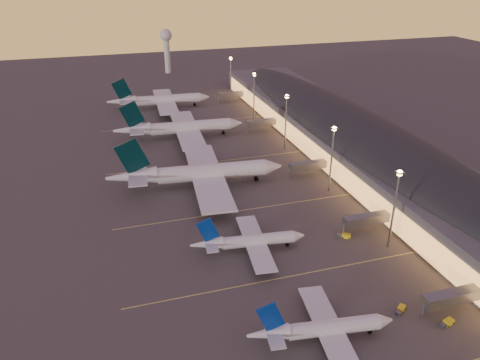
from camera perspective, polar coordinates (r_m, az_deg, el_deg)
name	(u,v)px	position (r m, az deg, el deg)	size (l,w,h in m)	color
ground	(279,267)	(137.54, 4.80, -10.52)	(700.00, 700.00, 0.00)	#42403D
airliner_narrow_south	(321,329)	(114.76, 9.90, -17.42)	(35.11, 31.61, 12.54)	silver
airliner_narrow_north	(249,241)	(142.30, 1.06, -7.46)	(35.29, 31.71, 12.60)	silver
airliner_wide_near	(197,173)	(180.61, -5.26, 0.83)	(67.91, 62.15, 21.72)	silver
airliner_wide_mid	(180,128)	(232.13, -7.38, 6.33)	(63.16, 57.61, 20.21)	silver
airliner_wide_far	(159,100)	(282.16, -9.81, 9.57)	(59.63, 54.37, 19.08)	silver
terminal_building	(349,134)	(216.52, 13.17, 5.43)	(56.35, 255.00, 17.46)	#4D4D52
light_masts	(304,127)	(195.88, 7.86, 6.47)	(2.20, 217.20, 25.90)	gray
radar_tower	(166,44)	(371.17, -8.96, 16.11)	(9.00, 9.00, 32.50)	silver
lane_markings	(239,204)	(169.48, -0.15, -2.92)	(90.00, 180.36, 0.00)	#D8C659
baggage_tug_a	(447,323)	(128.88, 23.94, -15.62)	(4.20, 2.54, 1.17)	yellow
baggage_tug_b	(401,310)	(128.67, 19.00, -14.72)	(3.97, 3.56, 1.15)	yellow
baggage_tug_c	(344,236)	(153.50, 12.61, -6.65)	(4.34, 3.66, 1.24)	yellow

